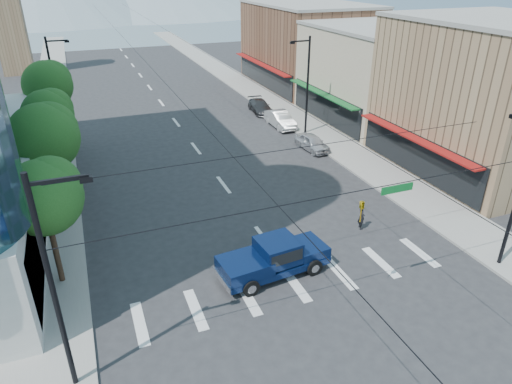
{
  "coord_description": "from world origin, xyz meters",
  "views": [
    {
      "loc": [
        -8.87,
        -15.13,
        14.57
      ],
      "look_at": [
        -0.4,
        6.42,
        3.0
      ],
      "focal_mm": 32.0,
      "sensor_mm": 36.0,
      "label": 1
    }
  ],
  "objects_px": {
    "pedestrian": "(361,217)",
    "parked_car_far": "(260,106)",
    "pickup_truck": "(273,257)",
    "parked_car_mid": "(280,119)",
    "parked_car_near": "(312,142)"
  },
  "relations": [
    {
      "from": "pickup_truck",
      "to": "parked_car_mid",
      "type": "xyz_separation_m",
      "value": [
        10.29,
        22.05,
        -0.26
      ]
    },
    {
      "from": "parked_car_mid",
      "to": "parked_car_far",
      "type": "relative_size",
      "value": 1.03
    },
    {
      "from": "parked_car_near",
      "to": "parked_car_mid",
      "type": "height_order",
      "value": "parked_car_mid"
    },
    {
      "from": "pedestrian",
      "to": "parked_car_far",
      "type": "height_order",
      "value": "pedestrian"
    },
    {
      "from": "pickup_truck",
      "to": "pedestrian",
      "type": "xyz_separation_m",
      "value": [
        6.84,
        2.29,
        -0.24
      ]
    },
    {
      "from": "pickup_truck",
      "to": "parked_car_near",
      "type": "relative_size",
      "value": 1.53
    },
    {
      "from": "pedestrian",
      "to": "parked_car_mid",
      "type": "relative_size",
      "value": 0.34
    },
    {
      "from": "parked_car_near",
      "to": "parked_car_mid",
      "type": "distance_m",
      "value": 6.81
    },
    {
      "from": "pickup_truck",
      "to": "parked_car_mid",
      "type": "distance_m",
      "value": 24.34
    },
    {
      "from": "pickup_truck",
      "to": "parked_car_far",
      "type": "xyz_separation_m",
      "value": [
        10.29,
        27.43,
        -0.37
      ]
    },
    {
      "from": "parked_car_mid",
      "to": "pickup_truck",
      "type": "bearing_deg",
      "value": -115.02
    },
    {
      "from": "pickup_truck",
      "to": "parked_car_mid",
      "type": "relative_size",
      "value": 1.29
    },
    {
      "from": "pedestrian",
      "to": "parked_car_near",
      "type": "height_order",
      "value": "pedestrian"
    },
    {
      "from": "pedestrian",
      "to": "parked_car_far",
      "type": "xyz_separation_m",
      "value": [
        3.46,
        25.14,
        -0.13
      ]
    },
    {
      "from": "pedestrian",
      "to": "parked_car_mid",
      "type": "distance_m",
      "value": 20.06
    }
  ]
}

